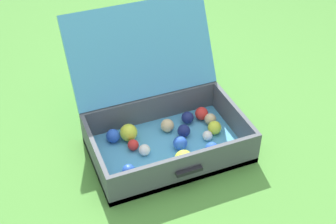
# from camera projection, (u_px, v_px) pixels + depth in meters

# --- Properties ---
(ground_plane) EXTENTS (16.00, 16.00, 0.00)m
(ground_plane) POSITION_uv_depth(u_px,v_px,m) (173.00, 157.00, 1.98)
(ground_plane) COLOR #4C8C38
(open_suitcase) EXTENTS (0.65, 0.64, 0.52)m
(open_suitcase) POSITION_uv_depth(u_px,v_px,m) (161.00, 119.00, 2.00)
(open_suitcase) COLOR #4799C6
(open_suitcase) RESTS_ON ground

